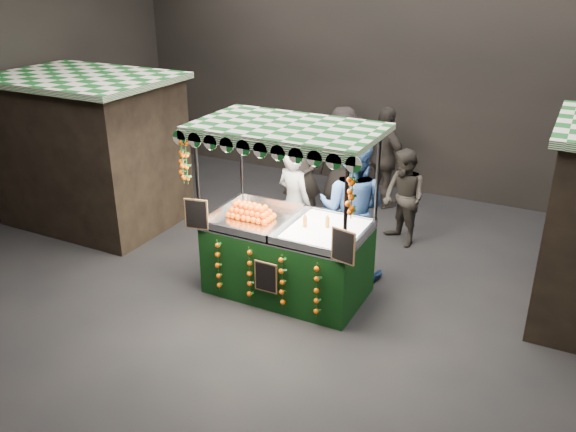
% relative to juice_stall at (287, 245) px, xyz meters
% --- Properties ---
extents(ground, '(12.00, 12.00, 0.00)m').
position_rel_juice_stall_xyz_m(ground, '(0.15, -0.22, -0.76)').
color(ground, black).
rests_on(ground, ground).
extents(market_hall, '(12.10, 10.10, 5.05)m').
position_rel_juice_stall_xyz_m(market_hall, '(0.15, -0.22, 2.63)').
color(market_hall, black).
rests_on(market_hall, ground).
extents(neighbour_stall_left, '(3.00, 2.20, 2.60)m').
position_rel_juice_stall_xyz_m(neighbour_stall_left, '(-4.25, 0.78, 0.55)').
color(neighbour_stall_left, black).
rests_on(neighbour_stall_left, ground).
extents(juice_stall, '(2.51, 1.48, 2.43)m').
position_rel_juice_stall_xyz_m(juice_stall, '(0.00, 0.00, 0.00)').
color(juice_stall, black).
rests_on(juice_stall, ground).
extents(vendor_grey, '(0.74, 0.60, 1.77)m').
position_rel_juice_stall_xyz_m(vendor_grey, '(-0.46, 1.15, 0.13)').
color(vendor_grey, gray).
rests_on(vendor_grey, ground).
extents(vendor_blue, '(1.08, 0.88, 2.09)m').
position_rel_juice_stall_xyz_m(vendor_blue, '(0.58, 0.93, 0.29)').
color(vendor_blue, navy).
rests_on(vendor_blue, ground).
extents(shopper_0, '(0.81, 0.73, 1.85)m').
position_rel_juice_stall_xyz_m(shopper_0, '(-0.85, 2.25, 0.17)').
color(shopper_0, '#2A2422').
rests_on(shopper_0, ground).
extents(shopper_1, '(0.99, 0.96, 1.61)m').
position_rel_juice_stall_xyz_m(shopper_1, '(0.96, 2.30, 0.05)').
color(shopper_1, '#2C2824').
rests_on(shopper_1, ground).
extents(shopper_2, '(1.20, 0.98, 1.92)m').
position_rel_juice_stall_xyz_m(shopper_2, '(0.15, 3.72, 0.20)').
color(shopper_2, '#2E2925').
rests_on(shopper_2, ground).
extents(shopper_3, '(1.37, 1.19, 1.83)m').
position_rel_juice_stall_xyz_m(shopper_3, '(-0.69, 3.70, 0.16)').
color(shopper_3, black).
rests_on(shopper_3, ground).
extents(shopper_4, '(1.00, 0.79, 1.79)m').
position_rel_juice_stall_xyz_m(shopper_4, '(-0.60, 3.44, 0.14)').
color(shopper_4, black).
rests_on(shopper_4, ground).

